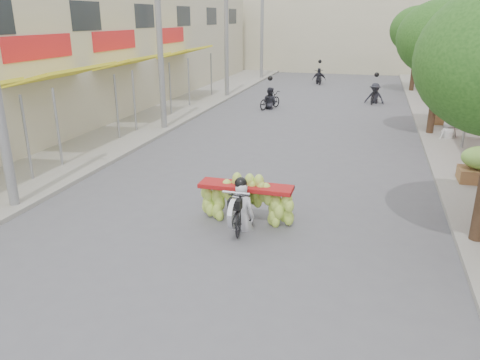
# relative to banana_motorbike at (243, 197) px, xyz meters

# --- Properties ---
(ground) EXTENTS (120.00, 120.00, 0.00)m
(ground) POSITION_rel_banana_motorbike_xyz_m (-0.41, -3.58, -0.70)
(ground) COLOR #525156
(ground) RESTS_ON ground
(sidewalk_left) EXTENTS (4.00, 60.00, 0.12)m
(sidewalk_left) POSITION_rel_banana_motorbike_xyz_m (-7.41, 11.42, -0.64)
(sidewalk_left) COLOR gray
(sidewalk_left) RESTS_ON ground
(sidewalk_right) EXTENTS (4.00, 60.00, 0.12)m
(sidewalk_right) POSITION_rel_banana_motorbike_xyz_m (6.59, 11.42, -0.64)
(sidewalk_right) COLOR gray
(sidewalk_right) RESTS_ON ground
(shophouse_row_left) EXTENTS (9.77, 40.00, 6.00)m
(shophouse_row_left) POSITION_rel_banana_motorbike_xyz_m (-12.39, 10.40, 2.30)
(shophouse_row_left) COLOR #BAB293
(shophouse_row_left) RESTS_ON ground
(far_building) EXTENTS (20.00, 6.00, 7.00)m
(far_building) POSITION_rel_banana_motorbike_xyz_m (-0.41, 34.42, 2.80)
(far_building) COLOR #BAB293
(far_building) RESTS_ON ground
(utility_pole_mid) EXTENTS (0.60, 0.24, 8.00)m
(utility_pole_mid) POSITION_rel_banana_motorbike_xyz_m (-5.81, 8.42, 3.33)
(utility_pole_mid) COLOR slate
(utility_pole_mid) RESTS_ON ground
(utility_pole_far) EXTENTS (0.60, 0.24, 8.00)m
(utility_pole_far) POSITION_rel_banana_motorbike_xyz_m (-5.81, 17.42, 3.33)
(utility_pole_far) COLOR slate
(utility_pole_far) RESTS_ON ground
(utility_pole_back) EXTENTS (0.60, 0.24, 8.00)m
(utility_pole_back) POSITION_rel_banana_motorbike_xyz_m (-5.81, 26.42, 3.33)
(utility_pole_back) COLOR slate
(utility_pole_back) RESTS_ON ground
(street_tree_mid) EXTENTS (3.40, 3.40, 5.25)m
(street_tree_mid) POSITION_rel_banana_motorbike_xyz_m (4.99, 10.42, 3.09)
(street_tree_mid) COLOR #3A2719
(street_tree_mid) RESTS_ON ground
(street_tree_far) EXTENTS (3.40, 3.40, 5.25)m
(street_tree_far) POSITION_rel_banana_motorbike_xyz_m (4.99, 22.42, 3.09)
(street_tree_far) COLOR #3A2719
(street_tree_far) RESTS_ON ground
(produce_crate_far) EXTENTS (1.20, 0.88, 1.16)m
(produce_crate_far) POSITION_rel_banana_motorbike_xyz_m (5.79, 12.42, 0.02)
(produce_crate_far) COLOR brown
(produce_crate_far) RESTS_ON ground
(banana_motorbike) EXTENTS (2.20, 1.86, 2.09)m
(banana_motorbike) POSITION_rel_banana_motorbike_xyz_m (0.00, 0.00, 0.00)
(banana_motorbike) COLOR black
(banana_motorbike) RESTS_ON ground
(pedestrian) EXTENTS (0.98, 0.85, 1.70)m
(pedestrian) POSITION_rel_banana_motorbike_xyz_m (5.60, 9.71, 0.27)
(pedestrian) COLOR silver
(pedestrian) RESTS_ON ground
(bg_motorbike_a) EXTENTS (1.17, 1.71, 1.95)m
(bg_motorbike_a) POSITION_rel_banana_motorbike_xyz_m (-2.51, 14.39, 0.05)
(bg_motorbike_a) COLOR black
(bg_motorbike_a) RESTS_ON ground
(bg_motorbike_b) EXTENTS (1.15, 1.80, 1.95)m
(bg_motorbike_b) POSITION_rel_banana_motorbike_xyz_m (2.76, 17.51, 0.14)
(bg_motorbike_b) COLOR black
(bg_motorbike_b) RESTS_ON ground
(bg_motorbike_c) EXTENTS (1.06, 1.75, 1.95)m
(bg_motorbike_c) POSITION_rel_banana_motorbike_xyz_m (-1.15, 24.69, 0.09)
(bg_motorbike_c) COLOR black
(bg_motorbike_c) RESTS_ON ground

